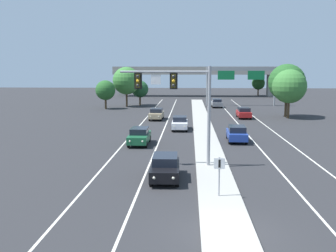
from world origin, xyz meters
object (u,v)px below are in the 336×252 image
median_sign_post (219,171)px  car_oncoming_green (139,136)px  car_oncoming_white (180,123)px  car_receding_grey (217,103)px  overhead_signal_mast (181,95)px  tree_far_right_c (287,82)px  tree_far_left_c (140,89)px  tree_far_left_a (126,81)px  tree_far_right_a (258,83)px  tree_far_right_b (289,86)px  car_receding_red (244,113)px  tree_far_left_b (105,90)px  car_oncoming_tan (156,114)px  car_oncoming_black (165,167)px  highway_sign_gantry (241,74)px  car_receding_blue (237,133)px

median_sign_post → car_oncoming_green: (-6.40, 15.40, -0.77)m
car_oncoming_white → car_receding_grey: (6.20, 27.35, 0.00)m
overhead_signal_mast → tree_far_right_c: 34.39m
tree_far_left_c → overhead_signal_mast: bearing=-79.5°
tree_far_left_a → tree_far_left_c: bearing=58.1°
tree_far_right_c → overhead_signal_mast: bearing=-115.9°
tree_far_right_a → tree_far_right_b: bearing=-94.8°
tree_far_right_c → car_receding_red: bearing=-163.2°
overhead_signal_mast → tree_far_left_b: 43.53m
overhead_signal_mast → tree_far_left_b: (-14.31, 41.06, -1.97)m
car_oncoming_tan → tree_far_right_b: tree_far_right_b is taller
car_receding_grey → tree_far_right_a: 35.85m
car_oncoming_black → car_oncoming_tan: bearing=95.8°
overhead_signal_mast → car_receding_grey: 45.56m
highway_sign_gantry → tree_far_right_a: 31.07m
car_oncoming_tan → highway_sign_gantry: highway_sign_gantry is taller
car_oncoming_black → car_oncoming_white: 21.00m
tree_far_right_a → highway_sign_gantry: bearing=-106.0°
car_oncoming_black → tree_far_right_c: 38.08m
car_oncoming_white → car_oncoming_tan: 9.79m
overhead_signal_mast → highway_sign_gantry: bearing=77.7°
tree_far_left_b → car_receding_red: bearing=-27.8°
tree_far_right_b → tree_far_right_a: (4.07, 48.94, -1.36)m
car_oncoming_black → car_oncoming_white: bearing=88.8°
median_sign_post → tree_far_left_b: size_ratio=0.43×
car_receding_blue → tree_far_left_a: (-16.55, 35.05, 4.08)m
median_sign_post → car_receding_red: size_ratio=0.49×
tree_far_right_a → car_receding_grey: bearing=-111.9°
car_receding_red → median_sign_post: bearing=-99.9°
car_oncoming_white → car_receding_grey: size_ratio=0.99×
car_oncoming_white → tree_far_left_b: size_ratio=0.88×
tree_far_right_b → car_receding_grey: bearing=120.5°
car_oncoming_green → tree_far_right_a: 73.59m
median_sign_post → car_receding_red: (6.26, 36.01, -0.77)m
overhead_signal_mast → tree_far_right_a: bearing=76.3°
car_receding_red → highway_sign_gantry: highway_sign_gantry is taller
overhead_signal_mast → median_sign_post: 8.28m
car_receding_grey → tree_far_left_a: tree_far_left_a is taller
car_oncoming_black → tree_far_right_a: 83.98m
median_sign_post → car_oncoming_white: size_ratio=0.49×
car_oncoming_white → tree_far_right_a: (19.54, 60.54, 2.46)m
car_oncoming_white → car_receding_grey: 28.05m
median_sign_post → tree_far_right_a: (16.76, 85.20, 1.69)m
car_oncoming_tan → car_receding_red: bearing=10.0°
car_oncoming_green → tree_far_right_c: 29.90m
car_receding_red → car_oncoming_tan: bearing=-170.0°
car_oncoming_tan → tree_far_left_a: bearing=111.1°
median_sign_post → tree_far_left_c: (-11.40, 55.87, 1.56)m
car_oncoming_tan → tree_far_left_c: size_ratio=0.93×
overhead_signal_mast → car_oncoming_green: overhead_signal_mast is taller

